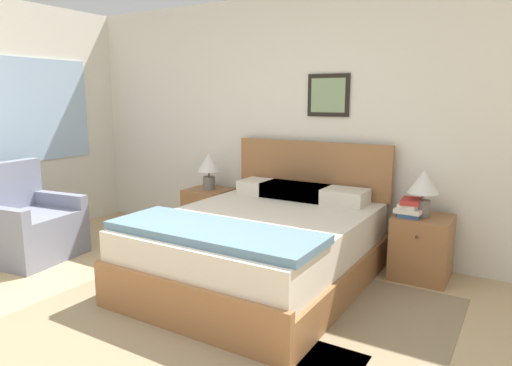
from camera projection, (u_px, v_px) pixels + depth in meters
wall_back at (302, 124)px, 4.73m from camera, size 7.99×0.09×2.60m
wall_left at (11, 122)px, 4.96m from camera, size 0.08×5.21×2.60m
area_rug_main at (143, 353)px, 2.83m from camera, size 2.45×1.41×0.01m
area_rug_bedside at (391, 327)px, 3.15m from camera, size 0.84×1.53×0.01m
bed at (262, 245)px, 3.90m from camera, size 1.65×2.09×1.13m
armchair at (28, 227)px, 4.49m from camera, size 0.85×0.88×0.94m
nightstand_near_window at (210, 213)px, 5.17m from camera, size 0.47×0.47×0.56m
nightstand_by_door at (422, 247)px, 3.99m from camera, size 0.47×0.47×0.56m
table_lamp_near_window at (209, 165)px, 5.05m from camera, size 0.26×0.26×0.41m
table_lamp_by_door at (423, 186)px, 3.89m from camera, size 0.26×0.26×0.41m
book_thick_bottom at (410, 214)px, 3.95m from camera, size 0.19×0.24×0.04m
book_hardcover_middle at (410, 210)px, 3.94m from camera, size 0.24×0.27×0.04m
book_novel_upper at (410, 205)px, 3.94m from camera, size 0.19×0.25×0.04m
book_slim_near_top at (411, 201)px, 3.93m from camera, size 0.18×0.26×0.04m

